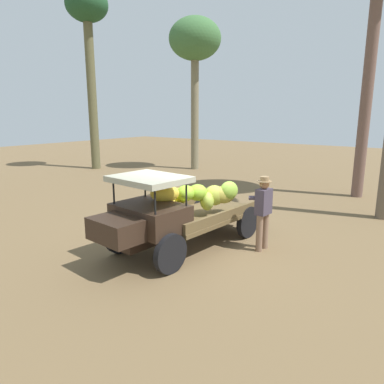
# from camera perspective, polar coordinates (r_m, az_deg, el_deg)

# --- Properties ---
(ground_plane) EXTENTS (60.00, 60.00, 0.00)m
(ground_plane) POSITION_cam_1_polar(r_m,az_deg,el_deg) (8.92, -0.03, -7.96)
(ground_plane) COLOR brown
(truck) EXTENTS (4.56, 2.09, 1.85)m
(truck) POSITION_cam_1_polar(r_m,az_deg,el_deg) (8.12, -2.68, -3.23)
(truck) COLOR #322319
(truck) RESTS_ON ground
(farmer) EXTENTS (0.52, 0.47, 1.74)m
(farmer) POSITION_cam_1_polar(r_m,az_deg,el_deg) (8.28, 11.38, -2.63)
(farmer) COLOR #84644E
(farmer) RESTS_ON ground
(wooden_crate) EXTENTS (0.59, 0.64, 0.50)m
(wooden_crate) POSITION_cam_1_polar(r_m,az_deg,el_deg) (10.83, 5.51, -2.90)
(wooden_crate) COLOR brown
(wooden_crate) RESTS_ON ground
(forest_tree_5) EXTENTS (2.26, 2.26, 9.69)m
(forest_tree_5) POSITION_cam_1_polar(r_m,az_deg,el_deg) (21.72, -16.47, 24.89)
(forest_tree_5) COLOR brown
(forest_tree_5) RESTS_ON ground
(forest_tree_7) EXTENTS (2.81, 2.81, 8.17)m
(forest_tree_7) POSITION_cam_1_polar(r_m,az_deg,el_deg) (20.59, 0.47, 22.83)
(forest_tree_7) COLOR #7A7155
(forest_tree_7) RESTS_ON ground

